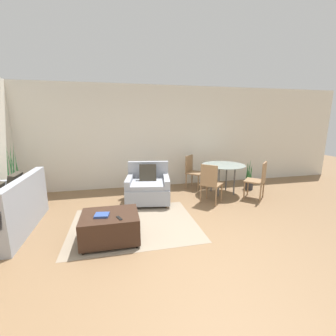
{
  "coord_description": "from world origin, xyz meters",
  "views": [
    {
      "loc": [
        -0.82,
        -2.91,
        1.85
      ],
      "look_at": [
        0.32,
        2.04,
        0.75
      ],
      "focal_mm": 24.0,
      "sensor_mm": 36.0,
      "label": 1
    }
  ],
  "objects_px": {
    "couch": "(5,214)",
    "dining_table": "(223,168)",
    "potted_plant": "(16,191)",
    "armchair": "(148,187)",
    "dining_chair_near_left": "(210,181)",
    "dining_chair_far_left": "(192,170)",
    "tv_remote_primary": "(119,218)",
    "ottoman": "(110,226)",
    "book_stack": "(102,215)",
    "potted_plant_small": "(249,181)",
    "dining_chair_near_right": "(259,178)"
  },
  "relations": [
    {
      "from": "couch",
      "to": "potted_plant_small",
      "type": "xyz_separation_m",
      "value": [
        5.3,
        1.19,
        -0.08
      ]
    },
    {
      "from": "couch",
      "to": "ottoman",
      "type": "bearing_deg",
      "value": -22.0
    },
    {
      "from": "ottoman",
      "to": "armchair",
      "type": "bearing_deg",
      "value": 62.77
    },
    {
      "from": "ottoman",
      "to": "tv_remote_primary",
      "type": "bearing_deg",
      "value": -52.83
    },
    {
      "from": "book_stack",
      "to": "dining_table",
      "type": "relative_size",
      "value": 0.21
    },
    {
      "from": "dining_chair_near_left",
      "to": "dining_chair_near_right",
      "type": "relative_size",
      "value": 1.0
    },
    {
      "from": "ottoman",
      "to": "tv_remote_primary",
      "type": "xyz_separation_m",
      "value": [
        0.14,
        -0.19,
        0.2
      ]
    },
    {
      "from": "armchair",
      "to": "tv_remote_primary",
      "type": "distance_m",
      "value": 1.89
    },
    {
      "from": "dining_table",
      "to": "dining_chair_near_right",
      "type": "height_order",
      "value": "dining_chair_near_right"
    },
    {
      "from": "tv_remote_primary",
      "to": "potted_plant_small",
      "type": "xyz_separation_m",
      "value": [
        3.44,
        2.07,
        -0.21
      ]
    },
    {
      "from": "potted_plant",
      "to": "tv_remote_primary",
      "type": "bearing_deg",
      "value": -44.49
    },
    {
      "from": "armchair",
      "to": "book_stack",
      "type": "distance_m",
      "value": 1.87
    },
    {
      "from": "potted_plant",
      "to": "dining_table",
      "type": "height_order",
      "value": "potted_plant"
    },
    {
      "from": "dining_chair_far_left",
      "to": "book_stack",
      "type": "bearing_deg",
      "value": -133.2
    },
    {
      "from": "potted_plant_small",
      "to": "book_stack",
      "type": "bearing_deg",
      "value": -152.42
    },
    {
      "from": "couch",
      "to": "dining_chair_near_right",
      "type": "xyz_separation_m",
      "value": [
        5.06,
        0.44,
        0.21
      ]
    },
    {
      "from": "dining_chair_near_right",
      "to": "dining_chair_far_left",
      "type": "relative_size",
      "value": 1.0
    },
    {
      "from": "dining_table",
      "to": "dining_chair_far_left",
      "type": "height_order",
      "value": "dining_chair_far_left"
    },
    {
      "from": "dining_chair_near_left",
      "to": "dining_chair_far_left",
      "type": "height_order",
      "value": "same"
    },
    {
      "from": "couch",
      "to": "potted_plant",
      "type": "xyz_separation_m",
      "value": [
        -0.29,
        1.23,
        0.03
      ]
    },
    {
      "from": "potted_plant",
      "to": "potted_plant_small",
      "type": "relative_size",
      "value": 1.66
    },
    {
      "from": "dining_table",
      "to": "dining_chair_near_left",
      "type": "height_order",
      "value": "dining_chair_near_left"
    },
    {
      "from": "book_stack",
      "to": "potted_plant_small",
      "type": "relative_size",
      "value": 0.27
    },
    {
      "from": "armchair",
      "to": "ottoman",
      "type": "distance_m",
      "value": 1.78
    },
    {
      "from": "couch",
      "to": "tv_remote_primary",
      "type": "xyz_separation_m",
      "value": [
        1.86,
        -0.88,
        0.13
      ]
    },
    {
      "from": "ottoman",
      "to": "dining_table",
      "type": "bearing_deg",
      "value": 32.36
    },
    {
      "from": "armchair",
      "to": "potted_plant",
      "type": "relative_size",
      "value": 0.8
    },
    {
      "from": "ottoman",
      "to": "potted_plant",
      "type": "xyz_separation_m",
      "value": [
        -2.0,
        1.92,
        0.1
      ]
    },
    {
      "from": "ottoman",
      "to": "dining_chair_near_right",
      "type": "relative_size",
      "value": 0.96
    },
    {
      "from": "book_stack",
      "to": "dining_chair_far_left",
      "type": "relative_size",
      "value": 0.25
    },
    {
      "from": "potted_plant",
      "to": "couch",
      "type": "bearing_deg",
      "value": -76.73
    },
    {
      "from": "couch",
      "to": "dining_table",
      "type": "distance_m",
      "value": 4.59
    },
    {
      "from": "dining_table",
      "to": "dining_chair_near_left",
      "type": "bearing_deg",
      "value": -135.0
    },
    {
      "from": "armchair",
      "to": "dining_table",
      "type": "bearing_deg",
      "value": 4.78
    },
    {
      "from": "armchair",
      "to": "dining_chair_near_left",
      "type": "distance_m",
      "value": 1.41
    },
    {
      "from": "armchair",
      "to": "tv_remote_primary",
      "type": "relative_size",
      "value": 7.1
    },
    {
      "from": "armchair",
      "to": "tv_remote_primary",
      "type": "xyz_separation_m",
      "value": [
        -0.67,
        -1.76,
        0.1
      ]
    },
    {
      "from": "couch",
      "to": "dining_chair_near_left",
      "type": "xyz_separation_m",
      "value": [
        3.85,
        0.44,
        0.21
      ]
    },
    {
      "from": "dining_chair_near_left",
      "to": "dining_chair_far_left",
      "type": "xyz_separation_m",
      "value": [
        0.0,
        1.21,
        0.0
      ]
    },
    {
      "from": "dining_chair_far_left",
      "to": "potted_plant",
      "type": "bearing_deg",
      "value": -174.15
    },
    {
      "from": "armchair",
      "to": "dining_chair_near_left",
      "type": "relative_size",
      "value": 1.22
    },
    {
      "from": "ottoman",
      "to": "book_stack",
      "type": "bearing_deg",
      "value": -156.52
    },
    {
      "from": "potted_plant",
      "to": "armchair",
      "type": "bearing_deg",
      "value": -6.96
    },
    {
      "from": "dining_table",
      "to": "dining_chair_near_left",
      "type": "distance_m",
      "value": 0.87
    },
    {
      "from": "ottoman",
      "to": "dining_chair_near_right",
      "type": "height_order",
      "value": "dining_chair_near_right"
    },
    {
      "from": "book_stack",
      "to": "dining_chair_near_right",
      "type": "xyz_separation_m",
      "value": [
        3.46,
        1.18,
        0.07
      ]
    },
    {
      "from": "tv_remote_primary",
      "to": "potted_plant_small",
      "type": "bearing_deg",
      "value": 31.01
    },
    {
      "from": "potted_plant",
      "to": "dining_chair_near_left",
      "type": "relative_size",
      "value": 1.53
    },
    {
      "from": "couch",
      "to": "dining_table",
      "type": "bearing_deg",
      "value": 13.2
    },
    {
      "from": "dining_chair_near_right",
      "to": "potted_plant_small",
      "type": "relative_size",
      "value": 1.09
    }
  ]
}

